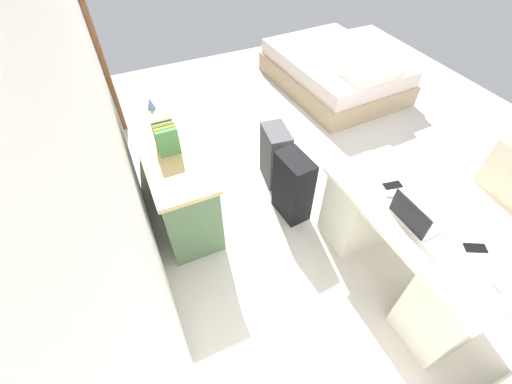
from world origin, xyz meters
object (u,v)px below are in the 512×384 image
Objects in this scene: desk at (405,247)px; bed at (334,71)px; credenza at (170,163)px; figurine_small at (151,103)px; suitcase_spare_grey at (275,156)px; laptop at (414,217)px; suitcase_black at (293,187)px; office_chair at (478,207)px; desk_lamp at (509,255)px; computer_mouse at (391,193)px; cell_phone_near_laptop at (475,248)px; cell_phone_by_mouse at (392,185)px.

bed is at bearing -23.79° from desk.
figurine_small is at bearing 0.23° from credenza.
desk is at bearing -157.74° from suitcase_spare_grey.
bed is 3.16m from laptop.
suitcase_spare_grey is (-0.23, -1.02, -0.08)m from credenza.
suitcase_black is (-1.85, 1.69, 0.09)m from bed.
suitcase_black is at bearing 20.36° from laptop.
credenza is 5.73× the size of laptop.
office_chair is 0.98m from laptop.
desk is at bearing 1.17° from desk_lamp.
cell_phone_near_laptop is (-0.59, -0.19, -0.01)m from computer_mouse.
suitcase_spare_grey is 1.30m from figurine_small.
credenza reaches higher than suitcase_spare_grey.
office_chair is at bearing -131.21° from suitcase_black.
desk_lamp reaches higher than computer_mouse.
computer_mouse reaches higher than credenza.
suitcase_spare_grey is 4.57× the size of cell_phone_by_mouse.
desk is 1.06m from suitcase_black.
desk_lamp is at bearing -168.68° from laptop.
computer_mouse is at bearing 142.30° from cell_phone_by_mouse.
suitcase_black is at bearing 54.17° from office_chair.
desk_lamp is (-0.18, 0.12, 0.25)m from cell_phone_near_laptop.
suitcase_black is at bearing 137.68° from bed.
figurine_small reaches higher than cell_phone_by_mouse.
cell_phone_near_laptop is at bearing -160.18° from cell_phone_by_mouse.
figurine_small is at bearing 28.74° from desk_lamp.
suitcase_black is 2.15× the size of laptop.
bed is (1.13, -2.64, -0.14)m from credenza.
bed is at bearing -8.90° from office_chair.
cell_phone_by_mouse reaches higher than desk.
bed is (2.81, -1.24, -0.15)m from desk.
credenza reaches higher than bed.
desk is 4.62× the size of laptop.
cell_phone_by_mouse is at bearing 70.64° from office_chair.
figurine_small is (2.07, 1.40, 0.43)m from desk.
cell_phone_near_laptop is 0.39× the size of desk_lamp.
suitcase_black is 4.97× the size of cell_phone_near_laptop.
credenza is 2.88m from bed.
computer_mouse is 0.29× the size of desk_lamp.
credenza is 18.00× the size of computer_mouse.
office_chair is 0.85m from cell_phone_near_laptop.
suitcase_spare_grey is at bearing 14.74° from desk.
laptop is 0.27m from computer_mouse.
office_chair is 2.99× the size of laptop.
credenza is 1.99m from computer_mouse.
laptop is at bearing -147.59° from figurine_small.
bed is at bearing -28.04° from computer_mouse.
cell_phone_near_laptop reaches higher than bed.
desk is 10.68× the size of cell_phone_by_mouse.
computer_mouse is (-2.55, 1.30, 0.52)m from bed.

